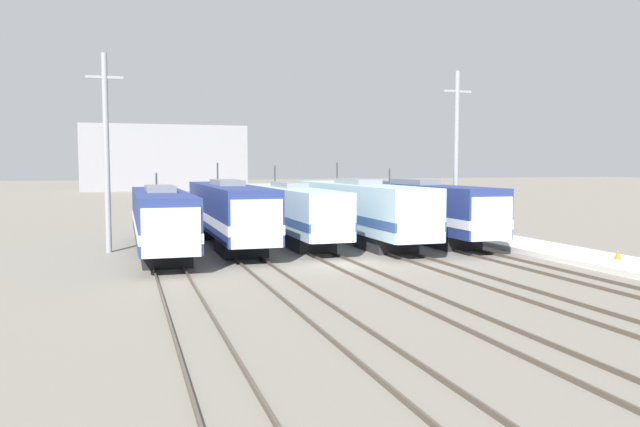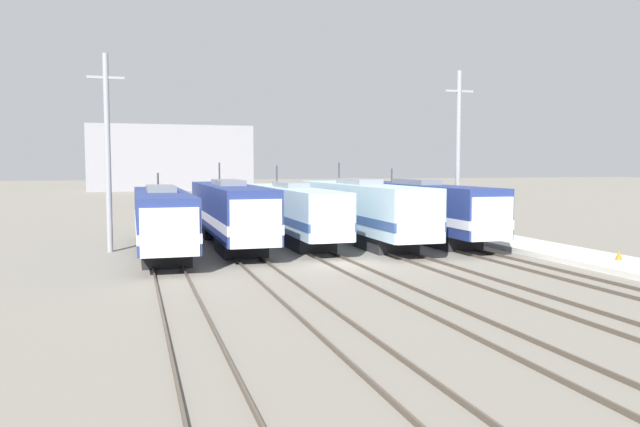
# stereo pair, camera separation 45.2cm
# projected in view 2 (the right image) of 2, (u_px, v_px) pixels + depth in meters

# --- Properties ---
(ground_plane) EXTENTS (400.00, 400.00, 0.00)m
(ground_plane) POSITION_uv_depth(u_px,v_px,m) (341.00, 264.00, 32.67)
(ground_plane) COLOR slate
(rail_pair_far_left) EXTENTS (1.50, 120.00, 0.15)m
(rail_pair_far_left) POSITION_uv_depth(u_px,v_px,m) (169.00, 271.00, 30.13)
(rail_pair_far_left) COLOR #4C4238
(rail_pair_far_left) RESTS_ON ground_plane
(rail_pair_center_left) EXTENTS (1.51, 120.00, 0.15)m
(rail_pair_center_left) POSITION_uv_depth(u_px,v_px,m) (258.00, 267.00, 31.40)
(rail_pair_center_left) COLOR #4C4238
(rail_pair_center_left) RESTS_ON ground_plane
(rail_pair_center) EXTENTS (1.51, 120.00, 0.15)m
(rail_pair_center) POSITION_uv_depth(u_px,v_px,m) (341.00, 263.00, 32.67)
(rail_pair_center) COLOR #4C4238
(rail_pair_center) RESTS_ON ground_plane
(rail_pair_center_right) EXTENTS (1.51, 120.00, 0.15)m
(rail_pair_center_right) POSITION_uv_depth(u_px,v_px,m) (417.00, 259.00, 33.94)
(rail_pair_center_right) COLOR #4C4238
(rail_pair_center_right) RESTS_ON ground_plane
(rail_pair_far_right) EXTENTS (1.50, 120.00, 0.15)m
(rail_pair_far_right) POSITION_uv_depth(u_px,v_px,m) (488.00, 256.00, 35.20)
(rail_pair_far_right) COLOR #4C4238
(rail_pair_far_right) RESTS_ON ground_plane
(locomotive_far_left) EXTENTS (2.96, 17.49, 4.70)m
(locomotive_far_left) POSITION_uv_depth(u_px,v_px,m) (162.00, 219.00, 36.52)
(locomotive_far_left) COLOR black
(locomotive_far_left) RESTS_ON ground_plane
(locomotive_center_left) EXTENTS (2.97, 19.07, 5.38)m
(locomotive_center_left) POSITION_uv_depth(u_px,v_px,m) (229.00, 212.00, 40.39)
(locomotive_center_left) COLOR black
(locomotive_center_left) RESTS_ON ground_plane
(locomotive_center) EXTENTS (2.76, 19.04, 5.18)m
(locomotive_center) POSITION_uv_depth(u_px,v_px,m) (292.00, 211.00, 42.48)
(locomotive_center) COLOR #232326
(locomotive_center) RESTS_ON ground_plane
(locomotive_center_right) EXTENTS (3.09, 19.35, 5.39)m
(locomotive_center_right) POSITION_uv_depth(u_px,v_px,m) (361.00, 210.00, 42.10)
(locomotive_center_right) COLOR #232326
(locomotive_center_right) RESTS_ON ground_plane
(locomotive_far_right) EXTENTS (2.85, 19.68, 4.95)m
(locomotive_far_right) POSITION_uv_depth(u_px,v_px,m) (419.00, 208.00, 43.66)
(locomotive_far_right) COLOR black
(locomotive_far_right) RESTS_ON ground_plane
(catenary_tower_left) EXTENTS (2.12, 0.34, 11.74)m
(catenary_tower_left) POSITION_uv_depth(u_px,v_px,m) (108.00, 151.00, 36.91)
(catenary_tower_left) COLOR gray
(catenary_tower_left) RESTS_ON ground_plane
(catenary_tower_right) EXTENTS (2.12, 0.34, 11.74)m
(catenary_tower_right) POSITION_uv_depth(u_px,v_px,m) (458.00, 153.00, 43.62)
(catenary_tower_right) COLOR gray
(catenary_tower_right) RESTS_ON ground_plane
(platform) EXTENTS (4.00, 120.00, 0.30)m
(platform) POSITION_uv_depth(u_px,v_px,m) (555.00, 251.00, 36.48)
(platform) COLOR beige
(platform) RESTS_ON ground_plane
(traffic_cone) EXTENTS (0.36, 0.36, 0.46)m
(traffic_cone) POSITION_uv_depth(u_px,v_px,m) (619.00, 255.00, 32.26)
(traffic_cone) COLOR orange
(traffic_cone) RESTS_ON platform
(depot_building) EXTENTS (33.05, 12.41, 13.41)m
(depot_building) POSITION_uv_depth(u_px,v_px,m) (171.00, 158.00, 131.33)
(depot_building) COLOR gray
(depot_building) RESTS_ON ground_plane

